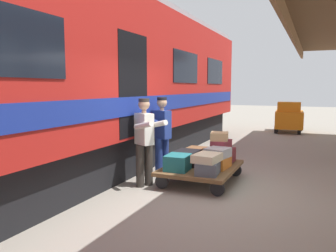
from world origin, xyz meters
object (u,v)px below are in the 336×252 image
at_px(train_car, 72,80).
at_px(porter_by_door, 145,139).
at_px(suitcase_maroon_trunk, 222,155).
at_px(suitcase_gray_aluminum, 218,152).
at_px(luggage_cart, 201,168).
at_px(suitcase_orange_carryall, 216,162).
at_px(suitcase_black_hardshell, 187,158).
at_px(suitcase_burgundy_valise, 221,144).
at_px(baggage_tug, 289,118).
at_px(suitcase_slate_roller, 208,167).
at_px(suitcase_cream_canvas, 207,158).
at_px(suitcase_brown_leather, 195,154).
at_px(suitcase_teal_softside, 178,162).
at_px(porter_in_overalls, 161,133).
at_px(suitcase_tan_vintage, 219,136).

relative_size(train_car, porter_by_door, 9.60).
relative_size(suitcase_maroon_trunk, suitcase_gray_aluminum, 1.32).
height_order(luggage_cart, suitcase_orange_carryall, suitcase_orange_carryall).
bearing_deg(luggage_cart, train_car, 12.12).
height_order(suitcase_black_hardshell, suitcase_burgundy_valise, suitcase_burgundy_valise).
height_order(suitcase_maroon_trunk, porter_by_door, porter_by_door).
bearing_deg(baggage_tug, suitcase_slate_roller, 85.33).
distance_m(train_car, baggage_tug, 10.08).
xyz_separation_m(suitcase_burgundy_valise, suitcase_cream_canvas, (0.00, 1.00, -0.09)).
height_order(suitcase_black_hardshell, suitcase_brown_leather, suitcase_black_hardshell).
distance_m(suitcase_cream_canvas, baggage_tug, 9.21).
bearing_deg(suitcase_slate_roller, suitcase_teal_softside, 0.00).
bearing_deg(luggage_cart, suitcase_gray_aluminum, -179.93).
xyz_separation_m(suitcase_slate_roller, suitcase_maroon_trunk, (0.00, -1.00, 0.04)).
bearing_deg(suitcase_black_hardshell, train_car, 13.61).
height_order(suitcase_slate_roller, porter_in_overalls, porter_in_overalls).
bearing_deg(suitcase_brown_leather, suitcase_black_hardshell, 90.00).
bearing_deg(suitcase_brown_leather, suitcase_gray_aluminum, 142.25).
relative_size(suitcase_teal_softside, baggage_tug, 0.28).
bearing_deg(suitcase_teal_softside, luggage_cart, -121.40).
relative_size(suitcase_slate_roller, suitcase_maroon_trunk, 1.07).
bearing_deg(suitcase_brown_leather, porter_by_door, 63.34).
distance_m(suitcase_maroon_trunk, porter_in_overalls, 1.38).
distance_m(suitcase_slate_roller, suitcase_tan_vintage, 1.06).
distance_m(suitcase_orange_carryall, porter_by_door, 1.48).
relative_size(suitcase_maroon_trunk, suitcase_tan_vintage, 1.53).
distance_m(suitcase_teal_softside, suitcase_cream_canvas, 0.60).
relative_size(suitcase_teal_softside, porter_in_overalls, 0.29).
bearing_deg(suitcase_maroon_trunk, luggage_cart, 58.60).
bearing_deg(suitcase_maroon_trunk, suitcase_cream_canvas, 88.66).
xyz_separation_m(suitcase_brown_leather, baggage_tug, (-1.36, -8.17, 0.17)).
distance_m(suitcase_orange_carryall, suitcase_cream_canvas, 0.55).
xyz_separation_m(suitcase_maroon_trunk, suitcase_tan_vintage, (0.06, 0.04, 0.41)).
distance_m(suitcase_black_hardshell, baggage_tug, 8.77).
height_order(luggage_cart, porter_by_door, porter_by_door).
bearing_deg(porter_by_door, suitcase_tan_vintage, -134.81).
relative_size(train_car, porter_in_overalls, 9.60).
distance_m(suitcase_slate_roller, suitcase_orange_carryall, 0.50).
distance_m(suitcase_slate_roller, porter_in_overalls, 1.50).
relative_size(train_car, baggage_tug, 9.23).
xyz_separation_m(suitcase_maroon_trunk, baggage_tug, (-0.75, -8.17, 0.15)).
height_order(suitcase_slate_roller, suitcase_gray_aluminum, suitcase_gray_aluminum).
distance_m(suitcase_gray_aluminum, baggage_tug, 8.69).
height_order(suitcase_slate_roller, suitcase_brown_leather, suitcase_brown_leather).
bearing_deg(suitcase_slate_roller, suitcase_orange_carryall, -90.00).
height_order(luggage_cart, suitcase_tan_vintage, suitcase_tan_vintage).
bearing_deg(suitcase_gray_aluminum, suitcase_orange_carryall, 0.69).
bearing_deg(suitcase_burgundy_valise, suitcase_slate_roller, 91.37).
distance_m(suitcase_maroon_trunk, suitcase_gray_aluminum, 0.52).
distance_m(train_car, suitcase_slate_roller, 3.42).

